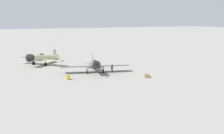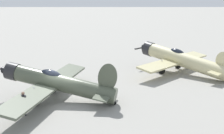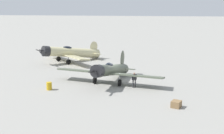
{
  "view_description": "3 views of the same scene",
  "coord_description": "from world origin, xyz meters",
  "px_view_note": "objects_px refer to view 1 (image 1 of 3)",
  "views": [
    {
      "loc": [
        -44.67,
        14.35,
        10.47
      ],
      "look_at": [
        -2.21,
        -2.86,
        1.1
      ],
      "focal_mm": 38.84,
      "sensor_mm": 36.0,
      "label": 1
    },
    {
      "loc": [
        3.97,
        -22.0,
        8.18
      ],
      "look_at": [
        4.02,
        4.83,
        1.6
      ],
      "focal_mm": 46.67,
      "sensor_mm": 36.0,
      "label": 2
    },
    {
      "loc": [
        -34.59,
        -5.3,
        9.22
      ],
      "look_at": [
        0.0,
        0.0,
        1.8
      ],
      "focal_mm": 47.88,
      "sensor_mm": 36.0,
      "label": 3
    }
  ],
  "objects_px": {
    "airplane_foreground": "(95,64)",
    "airplane_mid_apron": "(43,58)",
    "equipment_crate": "(147,76)",
    "fuel_drum": "(68,77)",
    "ground_crew_mechanic": "(112,67)"
  },
  "relations": [
    {
      "from": "airplane_foreground",
      "to": "airplane_mid_apron",
      "type": "xyz_separation_m",
      "value": [
        11.83,
        8.48,
        0.03
      ]
    },
    {
      "from": "airplane_foreground",
      "to": "fuel_drum",
      "type": "xyz_separation_m",
      "value": [
        -4.06,
        6.15,
        -1.07
      ]
    },
    {
      "from": "airplane_foreground",
      "to": "equipment_crate",
      "type": "distance_m",
      "value": 10.69
    },
    {
      "from": "airplane_mid_apron",
      "to": "equipment_crate",
      "type": "height_order",
      "value": "airplane_mid_apron"
    },
    {
      "from": "airplane_foreground",
      "to": "fuel_drum",
      "type": "distance_m",
      "value": 7.45
    },
    {
      "from": "airplane_mid_apron",
      "to": "equipment_crate",
      "type": "bearing_deg",
      "value": 82.62
    },
    {
      "from": "airplane_foreground",
      "to": "airplane_mid_apron",
      "type": "relative_size",
      "value": 1.33
    },
    {
      "from": "airplane_foreground",
      "to": "equipment_crate",
      "type": "bearing_deg",
      "value": 56.04
    },
    {
      "from": "ground_crew_mechanic",
      "to": "equipment_crate",
      "type": "distance_m",
      "value": 7.43
    },
    {
      "from": "equipment_crate",
      "to": "fuel_drum",
      "type": "bearing_deg",
      "value": 74.67
    },
    {
      "from": "ground_crew_mechanic",
      "to": "fuel_drum",
      "type": "relative_size",
      "value": 2.01
    },
    {
      "from": "ground_crew_mechanic",
      "to": "equipment_crate",
      "type": "bearing_deg",
      "value": 174.52
    },
    {
      "from": "equipment_crate",
      "to": "fuel_drum",
      "type": "distance_m",
      "value": 13.92
    },
    {
      "from": "airplane_mid_apron",
      "to": "fuel_drum",
      "type": "xyz_separation_m",
      "value": [
        -15.89,
        -2.33,
        -1.11
      ]
    },
    {
      "from": "equipment_crate",
      "to": "fuel_drum",
      "type": "xyz_separation_m",
      "value": [
        3.68,
        13.42,
        0.12
      ]
    }
  ]
}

